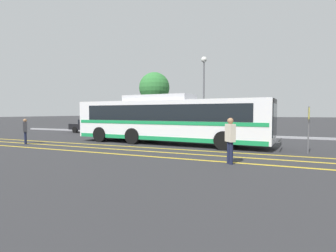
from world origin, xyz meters
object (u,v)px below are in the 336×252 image
(transit_bus, at_px, (168,119))
(pedestrian_0, at_px, (230,138))
(pedestrian_1, at_px, (25,130))
(parked_car_0, at_px, (92,126))
(parked_car_1, at_px, (157,127))
(bus_stop_sign, at_px, (309,124))
(tree_0, at_px, (154,88))
(street_lamp, at_px, (204,78))

(transit_bus, bearing_deg, pedestrian_0, 46.83)
(transit_bus, xyz_separation_m, pedestrian_1, (-8.11, -3.68, -0.67))
(pedestrian_1, bearing_deg, parked_car_0, -36.35)
(transit_bus, relative_size, parked_car_1, 2.81)
(bus_stop_sign, bearing_deg, tree_0, -123.87)
(parked_car_0, height_order, pedestrian_0, pedestrian_0)
(street_lamp, bearing_deg, parked_car_0, -165.20)
(tree_0, bearing_deg, bus_stop_sign, -37.63)
(pedestrian_0, xyz_separation_m, pedestrian_1, (-12.88, 1.43, -0.12))
(pedestrian_1, height_order, bus_stop_sign, bus_stop_sign)
(parked_car_0, distance_m, bus_stop_sign, 19.23)
(bus_stop_sign, xyz_separation_m, tree_0, (-13.18, 10.16, 3.07))
(tree_0, bearing_deg, transit_bus, -59.36)
(pedestrian_0, distance_m, street_lamp, 14.61)
(tree_0, bearing_deg, pedestrian_0, -54.43)
(pedestrian_0, height_order, pedestrian_1, pedestrian_0)
(parked_car_1, relative_size, street_lamp, 0.65)
(pedestrian_0, distance_m, bus_stop_sign, 5.08)
(parked_car_0, relative_size, parked_car_1, 0.97)
(parked_car_0, relative_size, bus_stop_sign, 1.98)
(pedestrian_0, relative_size, bus_stop_sign, 0.78)
(transit_bus, xyz_separation_m, tree_0, (-5.41, 9.13, 2.94))
(parked_car_0, height_order, tree_0, tree_0)
(transit_bus, xyz_separation_m, pedestrian_0, (4.78, -5.11, -0.55))
(pedestrian_1, distance_m, tree_0, 13.58)
(bus_stop_sign, relative_size, street_lamp, 0.32)
(transit_bus, relative_size, tree_0, 2.12)
(tree_0, bearing_deg, pedestrian_1, -101.89)
(pedestrian_0, height_order, bus_stop_sign, bus_stop_sign)
(parked_car_1, distance_m, pedestrian_0, 13.34)
(street_lamp, relative_size, tree_0, 1.15)
(transit_bus, xyz_separation_m, parked_car_1, (-3.35, 5.46, -0.84))
(parked_car_1, relative_size, tree_0, 0.75)
(street_lamp, bearing_deg, tree_0, 169.49)
(transit_bus, relative_size, pedestrian_1, 8.17)
(transit_bus, height_order, street_lamp, street_lamp)
(bus_stop_sign, relative_size, tree_0, 0.37)
(bus_stop_sign, bearing_deg, parked_car_0, -105.65)
(pedestrian_1, bearing_deg, parked_car_1, -77.76)
(bus_stop_sign, bearing_deg, parked_car_1, -116.51)
(transit_bus, distance_m, pedestrian_0, 7.02)
(parked_car_1, height_order, pedestrian_0, pedestrian_0)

